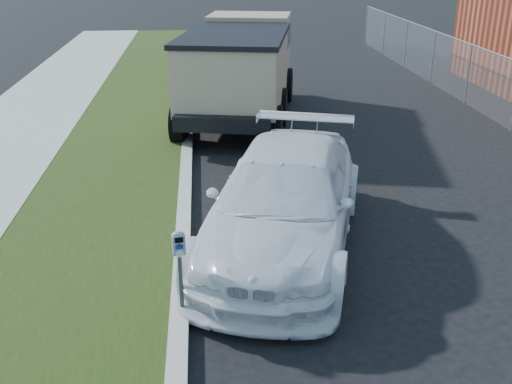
{
  "coord_description": "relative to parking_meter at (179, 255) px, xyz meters",
  "views": [
    {
      "loc": [
        -2.2,
        -7.7,
        4.64
      ],
      "look_at": [
        -1.4,
        1.0,
        1.0
      ],
      "focal_mm": 42.0,
      "sensor_mm": 36.0,
      "label": 1
    }
  ],
  "objects": [
    {
      "name": "white_wagon",
      "position": [
        1.62,
        2.1,
        -0.19
      ],
      "size": [
        3.75,
        5.96,
        1.61
      ],
      "primitive_type": "imported",
      "rotation": [
        0.0,
        0.0,
        -0.29
      ],
      "color": "white",
      "rests_on": "ground"
    },
    {
      "name": "streetside",
      "position": [
        -3.01,
        2.98,
        -0.93
      ],
      "size": [
        6.12,
        50.0,
        0.15
      ],
      "color": "gray",
      "rests_on": "ground"
    },
    {
      "name": "dump_truck",
      "position": [
        1.48,
        10.13,
        0.48
      ],
      "size": [
        3.79,
        7.07,
        2.63
      ],
      "rotation": [
        0.0,
        0.0,
        -0.2
      ],
      "color": "black",
      "rests_on": "ground"
    },
    {
      "name": "ground",
      "position": [
        2.55,
        0.98,
        -1.0
      ],
      "size": [
        120.0,
        120.0,
        0.0
      ],
      "primitive_type": "plane",
      "color": "black",
      "rests_on": "ground"
    },
    {
      "name": "parking_meter",
      "position": [
        0.0,
        0.0,
        0.0
      ],
      "size": [
        0.18,
        0.14,
        1.22
      ],
      "rotation": [
        0.0,
        0.0,
        0.16
      ],
      "color": "#3F4247",
      "rests_on": "ground"
    }
  ]
}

